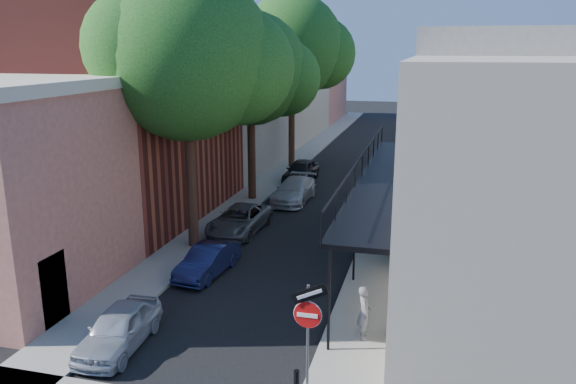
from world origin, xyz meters
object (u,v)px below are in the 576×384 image
Objects in this scene: parked_car_b at (208,261)px; parked_car_c at (239,220)px; sign_post at (308,319)px; oak_mid at (258,71)px; parked_car_e at (301,171)px; parked_car_d at (294,190)px; oak_near at (199,58)px; oak_far at (299,48)px; pedestrian at (364,312)px; parked_car_a at (119,328)px.

parked_car_b is 5.07m from parked_car_c.
sign_post is 0.29× the size of oak_mid.
parked_car_b is 15.76m from parked_car_e.
sign_post is 0.68× the size of parked_car_d.
oak_far is at bearing 89.96° from oak_near.
pedestrian reaches higher than parked_car_e.
parked_car_a is 0.80× the size of parked_car_c.
pedestrian is at bearing -67.91° from parked_car_e.
parked_car_d is at bearing 0.20° from oak_mid.
sign_post is 3.30m from pedestrian.
parked_car_b is at bearing -83.05° from oak_mid.
pedestrian reaches higher than parked_car_d.
oak_near is at bearing -106.86° from parked_car_c.
oak_far reaches higher than parked_car_e.
oak_mid is at bearing -178.24° from parked_car_d.
oak_mid is 0.86× the size of oak_far.
oak_far is at bearing 99.83° from parked_car_b.
parked_car_b is 7.17m from pedestrian.
oak_far is at bearing 88.38° from parked_car_a.
oak_near reaches higher than parked_car_d.
parked_car_c is 5.93m from parked_car_d.
pedestrian is (7.59, -14.32, -6.14)m from oak_mid.
pedestrian is (7.52, -23.36, -7.34)m from oak_far.
oak_far reaches higher than oak_mid.
parked_car_a is at bearing -86.76° from oak_mid.
sign_post is 0.69× the size of parked_car_c.
oak_near is 7.97m from parked_car_b.
parked_car_a is 1.02× the size of parked_car_b.
parked_car_e reaches higher than parked_car_d.
sign_post is 0.25× the size of oak_far.
parked_car_e is (-0.77, 4.90, 0.05)m from parked_car_d.
parked_car_d is (1.05, 16.40, 0.05)m from parked_car_a.
sign_post is 0.26× the size of oak_near.
oak_far is at bearing 95.57° from parked_car_c.
sign_post is 22.85m from parked_car_e.
oak_near is 2.84× the size of parked_car_e.
oak_mid is at bearing -90.41° from oak_far.
oak_near reaches higher than sign_post.
parked_car_a is (0.88, -8.43, -7.29)m from oak_near.
pedestrian is at bearing 13.74° from parked_car_a.
parked_car_d reaches higher than parked_car_b.
oak_near is 3.28× the size of parked_car_a.
oak_far is 16.72m from parked_car_c.
parked_car_a is at bearing -87.02° from parked_car_e.
sign_post reaches higher than parked_car_e.
parked_car_b is at bearing 48.16° from pedestrian.
oak_near reaches higher than parked_car_a.
oak_near is at bearing 37.04° from pedestrian.
parked_car_d is (0.66, 10.86, 0.08)m from parked_car_b.
parked_car_c is at bearing -87.09° from oak_far.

